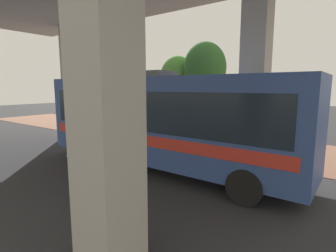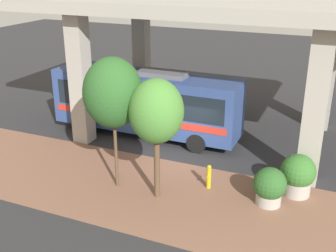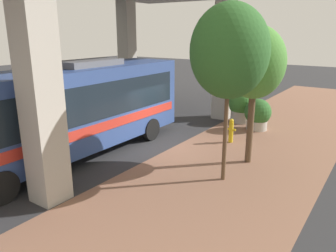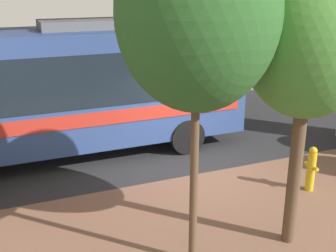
{
  "view_description": "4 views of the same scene",
  "coord_description": "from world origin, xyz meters",
  "px_view_note": "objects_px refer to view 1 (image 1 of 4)",
  "views": [
    {
      "loc": [
        10.24,
        9.02,
        3.14
      ],
      "look_at": [
        -0.29,
        1.19,
        1.17
      ],
      "focal_mm": 28.0,
      "sensor_mm": 36.0,
      "label": 1
    },
    {
      "loc": [
        -16.93,
        -6.65,
        9.12
      ],
      "look_at": [
        -1.07,
        0.18,
        2.27
      ],
      "focal_mm": 45.0,
      "sensor_mm": 36.0,
      "label": 2
    },
    {
      "loc": [
        -7.28,
        10.99,
        4.78
      ],
      "look_at": [
        -0.29,
        0.81,
        1.2
      ],
      "focal_mm": 35.0,
      "sensor_mm": 36.0,
      "label": 3
    },
    {
      "loc": [
        -8.69,
        4.42,
        4.63
      ],
      "look_at": [
        1.53,
        0.23,
        0.85
      ],
      "focal_mm": 45.0,
      "sensor_mm": 36.0,
      "label": 4
    }
  ],
  "objects_px": {
    "planter_front": "(116,121)",
    "street_tree_far": "(205,68)",
    "fire_hydrant": "(141,128)",
    "planter_middle": "(93,120)",
    "street_tree_near": "(178,77)",
    "bus": "(163,117)"
  },
  "relations": [
    {
      "from": "fire_hydrant",
      "to": "planter_front",
      "type": "height_order",
      "value": "planter_front"
    },
    {
      "from": "planter_front",
      "to": "street_tree_far",
      "type": "relative_size",
      "value": 0.28
    },
    {
      "from": "street_tree_far",
      "to": "planter_middle",
      "type": "bearing_deg",
      "value": -72.01
    },
    {
      "from": "fire_hydrant",
      "to": "planter_front",
      "type": "relative_size",
      "value": 0.69
    },
    {
      "from": "fire_hydrant",
      "to": "planter_front",
      "type": "xyz_separation_m",
      "value": [
        -0.26,
        -2.59,
        0.24
      ]
    },
    {
      "from": "street_tree_near",
      "to": "fire_hydrant",
      "type": "bearing_deg",
      "value": -49.51
    },
    {
      "from": "street_tree_near",
      "to": "bus",
      "type": "bearing_deg",
      "value": 29.83
    },
    {
      "from": "planter_middle",
      "to": "street_tree_near",
      "type": "distance_m",
      "value": 6.42
    },
    {
      "from": "bus",
      "to": "street_tree_near",
      "type": "relative_size",
      "value": 2.07
    },
    {
      "from": "street_tree_far",
      "to": "bus",
      "type": "bearing_deg",
      "value": 13.66
    },
    {
      "from": "street_tree_near",
      "to": "street_tree_far",
      "type": "height_order",
      "value": "street_tree_far"
    },
    {
      "from": "planter_front",
      "to": "bus",
      "type": "bearing_deg",
      "value": 59.1
    },
    {
      "from": "planter_middle",
      "to": "street_tree_near",
      "type": "xyz_separation_m",
      "value": [
        -2.44,
        5.23,
        2.8
      ]
    },
    {
      "from": "bus",
      "to": "planter_middle",
      "type": "xyz_separation_m",
      "value": [
        -3.36,
        -8.56,
        -1.11
      ]
    },
    {
      "from": "fire_hydrant",
      "to": "street_tree_far",
      "type": "height_order",
      "value": "street_tree_far"
    },
    {
      "from": "planter_front",
      "to": "street_tree_far",
      "type": "xyz_separation_m",
      "value": [
        -1.11,
        6.27,
        3.4
      ]
    },
    {
      "from": "fire_hydrant",
      "to": "planter_middle",
      "type": "bearing_deg",
      "value": -74.65
    },
    {
      "from": "street_tree_near",
      "to": "planter_middle",
      "type": "bearing_deg",
      "value": -64.99
    },
    {
      "from": "street_tree_near",
      "to": "planter_front",
      "type": "bearing_deg",
      "value": -74.23
    },
    {
      "from": "street_tree_near",
      "to": "street_tree_far",
      "type": "xyz_separation_m",
      "value": [
        0.11,
        1.94,
        0.49
      ]
    },
    {
      "from": "planter_front",
      "to": "street_tree_far",
      "type": "bearing_deg",
      "value": 100.05
    },
    {
      "from": "planter_front",
      "to": "street_tree_near",
      "type": "height_order",
      "value": "street_tree_near"
    }
  ]
}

